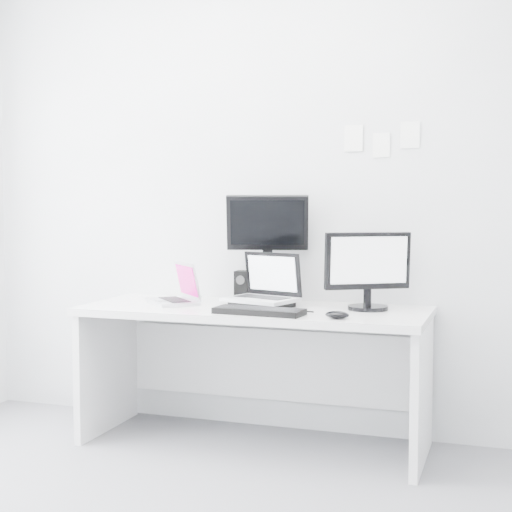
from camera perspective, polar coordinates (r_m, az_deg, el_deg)
name	(u,v)px	position (r m, az deg, el deg)	size (l,w,h in m)	color
back_wall	(274,189)	(4.28, 1.34, 5.02)	(3.60, 3.60, 0.00)	silver
desk	(254,376)	(4.05, -0.18, -8.98)	(1.80, 0.70, 0.73)	silver
macbook	(172,282)	(4.14, -6.30, -1.95)	(0.31, 0.23, 0.23)	silver
speaker	(243,285)	(4.30, -0.99, -2.18)	(0.08, 0.08, 0.16)	black
dell_laptop	(260,279)	(3.98, 0.33, -1.75)	(0.35, 0.27, 0.29)	#BABDC2
rear_monitor	(267,247)	(4.17, 0.86, 0.67)	(0.44, 0.16, 0.60)	black
samsung_monitor	(368,270)	(3.91, 8.39, -1.02)	(0.45, 0.21, 0.41)	black
keyboard	(259,311)	(3.74, 0.22, -4.14)	(0.44, 0.16, 0.03)	black
mouse	(337,315)	(3.60, 6.09, -4.40)	(0.12, 0.07, 0.04)	black
wall_note_0	(353,138)	(4.17, 7.30, 8.72)	(0.10, 0.00, 0.14)	white
wall_note_1	(381,145)	(4.14, 9.35, 8.18)	(0.09, 0.00, 0.13)	white
wall_note_2	(410,135)	(4.12, 11.44, 8.87)	(0.10, 0.00, 0.14)	white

